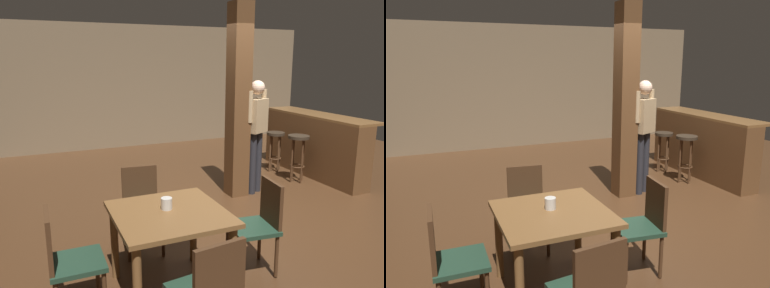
# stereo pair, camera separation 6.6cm
# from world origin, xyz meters

# --- Properties ---
(ground_plane) EXTENTS (10.80, 10.80, 0.00)m
(ground_plane) POSITION_xyz_m (0.00, 0.00, 0.00)
(ground_plane) COLOR #422816
(wall_back) EXTENTS (8.00, 0.10, 2.80)m
(wall_back) POSITION_xyz_m (0.00, 4.50, 1.40)
(wall_back) COLOR #756047
(wall_back) RESTS_ON ground_plane
(pillar) EXTENTS (0.28, 0.28, 2.80)m
(pillar) POSITION_xyz_m (0.05, 0.60, 1.40)
(pillar) COLOR brown
(pillar) RESTS_ON ground_plane
(dining_table) EXTENTS (0.94, 0.94, 0.75)m
(dining_table) POSITION_xyz_m (-1.73, -1.31, 0.62)
(dining_table) COLOR brown
(dining_table) RESTS_ON ground_plane
(chair_east) EXTENTS (0.47, 0.47, 0.89)m
(chair_east) POSITION_xyz_m (-0.82, -1.34, 0.51)
(chair_east) COLOR #1E3828
(chair_east) RESTS_ON ground_plane
(chair_west) EXTENTS (0.42, 0.42, 0.89)m
(chair_west) POSITION_xyz_m (-2.58, -1.31, 0.51)
(chair_west) COLOR #1E3828
(chair_west) RESTS_ON ground_plane
(chair_north) EXTENTS (0.47, 0.47, 0.89)m
(chair_north) POSITION_xyz_m (-1.74, -0.48, 0.51)
(chair_north) COLOR #1E3828
(chair_north) RESTS_ON ground_plane
(napkin_cup) EXTENTS (0.10, 0.10, 0.10)m
(napkin_cup) POSITION_xyz_m (-1.73, -1.25, 0.80)
(napkin_cup) COLOR beige
(napkin_cup) RESTS_ON dining_table
(standing_person) EXTENTS (0.46, 0.33, 1.72)m
(standing_person) POSITION_xyz_m (0.35, 0.56, 1.00)
(standing_person) COLOR tan
(standing_person) RESTS_ON ground_plane
(bar_counter) EXTENTS (0.56, 2.29, 1.08)m
(bar_counter) POSITION_xyz_m (1.80, 0.95, 0.55)
(bar_counter) COLOR brown
(bar_counter) RESTS_ON ground_plane
(bar_stool_near) EXTENTS (0.35, 0.35, 0.79)m
(bar_stool_near) POSITION_xyz_m (1.29, 0.73, 0.59)
(bar_stool_near) COLOR #2D2319
(bar_stool_near) RESTS_ON ground_plane
(bar_stool_mid) EXTENTS (0.32, 0.32, 0.73)m
(bar_stool_mid) POSITION_xyz_m (1.31, 1.39, 0.54)
(bar_stool_mid) COLOR #2D2319
(bar_stool_mid) RESTS_ON ground_plane
(bar_stool_far) EXTENTS (0.34, 0.34, 0.76)m
(bar_stool_far) POSITION_xyz_m (1.23, 2.16, 0.56)
(bar_stool_far) COLOR #2D2319
(bar_stool_far) RESTS_ON ground_plane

